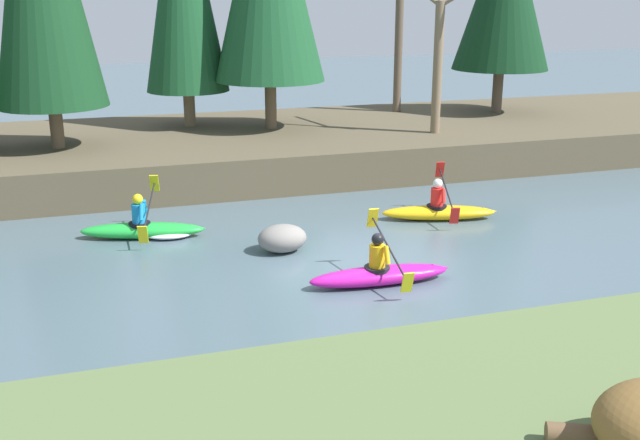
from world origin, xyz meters
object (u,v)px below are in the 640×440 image
kayaker_lead (440,211)px  kayaker_middle (381,273)px  driftwood_log (629,438)px  boulder_midstream (282,238)px  kayaker_trailing (148,229)px

kayaker_lead → kayaker_middle: (-2.88, -3.37, 0.00)m
kayaker_lead → driftwood_log: kayaker_lead is taller
kayaker_middle → boulder_midstream: bearing=121.7°
kayaker_trailing → driftwood_log: size_ratio=1.71×
boulder_midstream → kayaker_middle: bearing=-60.7°
boulder_midstream → driftwood_log: bearing=-80.7°
kayaker_middle → kayaker_trailing: size_ratio=1.00×
driftwood_log → kayaker_trailing: bearing=136.1°
kayaker_middle → driftwood_log: size_ratio=1.71×
kayaker_lead → boulder_midstream: 4.30m
kayaker_trailing → kayaker_lead: bearing=7.9°
kayaker_lead → kayaker_trailing: size_ratio=1.00×
kayaker_lead → kayaker_trailing: (-6.77, 0.72, -0.02)m
boulder_midstream → driftwood_log: driftwood_log is taller
kayaker_lead → kayaker_middle: 4.43m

